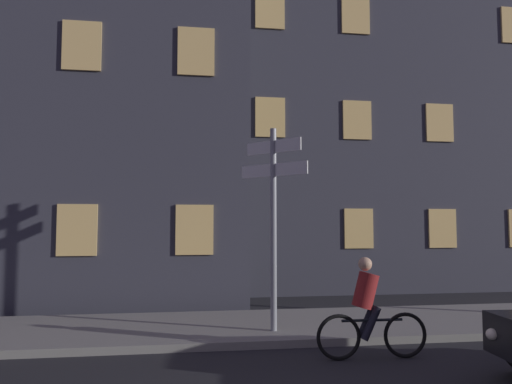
% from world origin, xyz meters
% --- Properties ---
extents(sidewalk_kerb, '(40.00, 2.91, 0.14)m').
position_xyz_m(sidewalk_kerb, '(0.00, 5.98, 0.07)').
color(sidewalk_kerb, gray).
rests_on(sidewalk_kerb, ground_plane).
extents(signpost, '(1.10, 1.10, 3.84)m').
position_xyz_m(signpost, '(1.24, 5.29, 2.41)').
color(signpost, gray).
rests_on(signpost, sidewalk_kerb).
extents(cyclist, '(1.82, 0.33, 1.61)m').
position_xyz_m(cyclist, '(2.50, 3.72, 0.75)').
color(cyclist, black).
rests_on(cyclist, ground_plane).
extents(building_left_block, '(10.81, 8.96, 16.14)m').
position_xyz_m(building_left_block, '(-4.28, 12.32, 8.07)').
color(building_left_block, '#383842').
rests_on(building_left_block, ground_plane).
extents(building_right_block, '(10.85, 7.50, 16.29)m').
position_xyz_m(building_right_block, '(6.08, 13.83, 8.14)').
color(building_right_block, '#383842').
rests_on(building_right_block, ground_plane).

